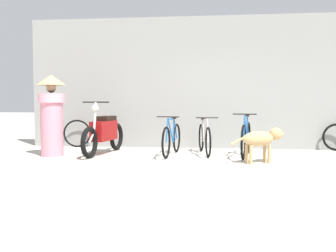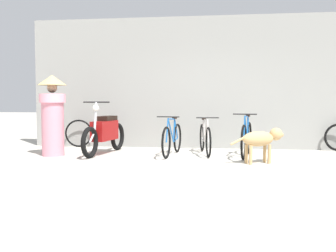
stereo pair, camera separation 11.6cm
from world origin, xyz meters
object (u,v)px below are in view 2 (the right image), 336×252
at_px(bicycle_1, 205,138).
at_px(spare_tire_left, 79,133).
at_px(bicycle_2, 247,139).
at_px(bicycle_0, 172,139).
at_px(stray_dog, 262,139).
at_px(person_in_robes, 53,112).
at_px(motorcycle, 105,133).

height_order(bicycle_1, spare_tire_left, bicycle_1).
bearing_deg(bicycle_2, bicycle_0, -79.67).
height_order(bicycle_0, spare_tire_left, bicycle_0).
distance_m(stray_dog, person_in_robes, 4.22).
bearing_deg(person_in_robes, stray_dog, 160.72).
xyz_separation_m(bicycle_1, motorcycle, (-2.13, -0.24, 0.12)).
distance_m(bicycle_0, person_in_robes, 2.53).
height_order(bicycle_1, motorcycle, motorcycle).
distance_m(bicycle_0, bicycle_1, 0.72).
distance_m(bicycle_1, bicycle_2, 0.89).
relative_size(bicycle_1, person_in_robes, 0.97).
bearing_deg(person_in_robes, bicycle_2, 172.41).
relative_size(bicycle_0, spare_tire_left, 2.40).
distance_m(bicycle_0, bicycle_2, 1.52).
xyz_separation_m(motorcycle, person_in_robes, (-0.98, -0.41, 0.44)).
relative_size(motorcycle, stray_dog, 1.96).
xyz_separation_m(bicycle_2, motorcycle, (-2.98, 0.01, 0.09)).
bearing_deg(spare_tire_left, bicycle_2, -16.04).
xyz_separation_m(person_in_robes, spare_tire_left, (-0.02, 1.54, -0.56)).
relative_size(bicycle_0, motorcycle, 0.82).
relative_size(bicycle_2, stray_dog, 1.61).
distance_m(bicycle_1, stray_dog, 1.53).
distance_m(motorcycle, stray_dog, 3.31).
bearing_deg(bicycle_1, motorcycle, -93.41).
xyz_separation_m(bicycle_0, person_in_robes, (-2.44, -0.39, 0.55)).
bearing_deg(bicycle_0, spare_tire_left, -108.61).
height_order(bicycle_1, stray_dog, bicycle_1).
relative_size(bicycle_0, stray_dog, 1.61).
xyz_separation_m(bicycle_0, spare_tire_left, (-2.46, 1.15, -0.01)).
height_order(bicycle_0, bicycle_2, bicycle_2).
distance_m(bicycle_0, spare_tire_left, 2.71).
relative_size(bicycle_0, bicycle_1, 1.01).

